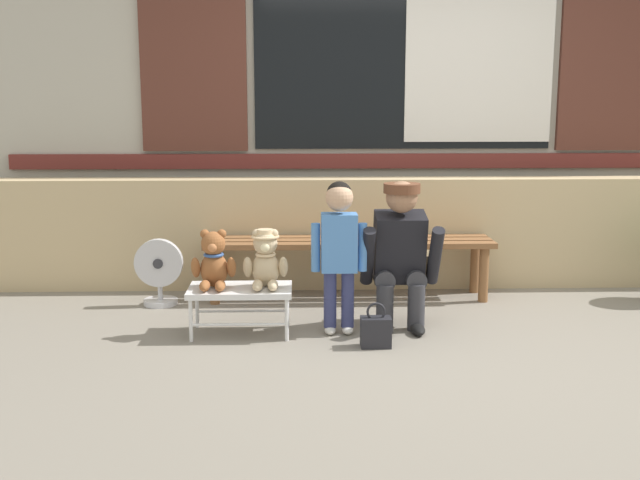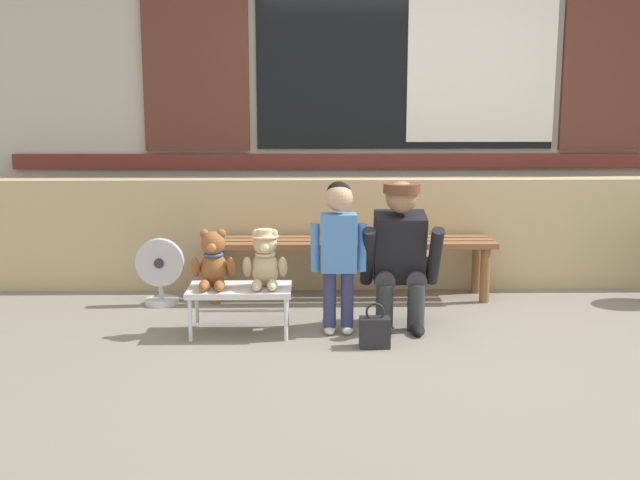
% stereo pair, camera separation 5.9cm
% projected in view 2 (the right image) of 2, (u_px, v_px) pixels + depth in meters
% --- Properties ---
extents(ground_plane, '(60.00, 60.00, 0.00)m').
position_uv_depth(ground_plane, '(439.00, 342.00, 4.67)').
color(ground_plane, gray).
extents(brick_low_wall, '(6.78, 0.25, 0.85)m').
position_uv_depth(brick_low_wall, '(410.00, 233.00, 5.99)').
color(brick_low_wall, tan).
rests_on(brick_low_wall, ground).
extents(shop_facade, '(6.92, 0.26, 3.43)m').
position_uv_depth(shop_facade, '(405.00, 65.00, 6.26)').
color(shop_facade, '#B7B2A3').
rests_on(shop_facade, ground).
extents(wooden_bench_long, '(2.10, 0.40, 0.44)m').
position_uv_depth(wooden_bench_long, '(350.00, 248.00, 5.63)').
color(wooden_bench_long, brown).
rests_on(wooden_bench_long, ground).
extents(small_display_bench, '(0.64, 0.36, 0.30)m').
position_uv_depth(small_display_bench, '(240.00, 292.00, 4.79)').
color(small_display_bench, silver).
rests_on(small_display_bench, ground).
extents(teddy_bear_plain, '(0.28, 0.26, 0.36)m').
position_uv_depth(teddy_bear_plain, '(213.00, 261.00, 4.75)').
color(teddy_bear_plain, '#93562D').
rests_on(teddy_bear_plain, small_display_bench).
extents(teddy_bear_with_hat, '(0.28, 0.27, 0.36)m').
position_uv_depth(teddy_bear_with_hat, '(265.00, 260.00, 4.76)').
color(teddy_bear_with_hat, '#CCB289').
rests_on(teddy_bear_with_hat, small_display_bench).
extents(child_standing, '(0.35, 0.18, 0.96)m').
position_uv_depth(child_standing, '(339.00, 241.00, 4.74)').
color(child_standing, navy).
rests_on(child_standing, ground).
extents(adult_crouching, '(0.50, 0.49, 0.95)m').
position_uv_depth(adult_crouching, '(401.00, 254.00, 4.89)').
color(adult_crouching, '#333338').
rests_on(adult_crouching, ground).
extents(handbag_on_ground, '(0.18, 0.11, 0.27)m').
position_uv_depth(handbag_on_ground, '(375.00, 331.00, 4.56)').
color(handbag_on_ground, '#232328').
rests_on(handbag_on_ground, ground).
extents(floor_fan, '(0.34, 0.24, 0.48)m').
position_uv_depth(floor_fan, '(160.00, 272.00, 5.47)').
color(floor_fan, silver).
rests_on(floor_fan, ground).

